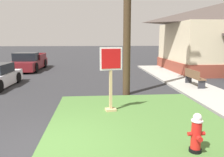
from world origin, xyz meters
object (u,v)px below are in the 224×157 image
object	(u,v)px
manhole_cover	(85,108)
stop_sign	(111,80)
pickup_truck_maroon	(29,63)
street_bench	(194,77)
fire_hydrant	(196,134)

from	to	relation	value
manhole_cover	stop_sign	bearing A→B (deg)	-35.70
pickup_truck_maroon	street_bench	xyz separation A→B (m)	(10.68, -7.87, -0.02)
stop_sign	street_bench	size ratio (longest dim) A/B	1.32
stop_sign	pickup_truck_maroon	size ratio (longest dim) A/B	0.42
fire_hydrant	stop_sign	xyz separation A→B (m)	(-1.65, 3.03, 0.68)
stop_sign	pickup_truck_maroon	world-z (taller)	stop_sign
fire_hydrant	pickup_truck_maroon	world-z (taller)	pickup_truck_maroon
manhole_cover	pickup_truck_maroon	distance (m)	12.05
pickup_truck_maroon	fire_hydrant	bearing A→B (deg)	-62.57
street_bench	manhole_cover	bearing A→B (deg)	-151.51
fire_hydrant	street_bench	size ratio (longest dim) A/B	0.53
fire_hydrant	pickup_truck_maroon	bearing A→B (deg)	117.43
street_bench	pickup_truck_maroon	bearing A→B (deg)	143.61
pickup_truck_maroon	manhole_cover	bearing A→B (deg)	-65.34
stop_sign	manhole_cover	xyz separation A→B (m)	(-0.93, 0.67, -1.18)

